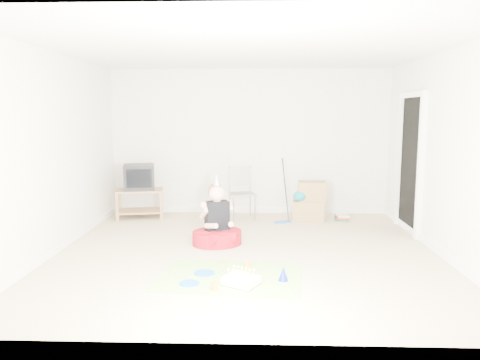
{
  "coord_description": "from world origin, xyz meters",
  "views": [
    {
      "loc": [
        0.12,
        -5.97,
        1.8
      ],
      "look_at": [
        -0.1,
        0.4,
        0.9
      ],
      "focal_mm": 35.0,
      "sensor_mm": 36.0,
      "label": 1
    }
  ],
  "objects_px": {
    "tv_stand": "(140,201)",
    "crt_tv": "(139,177)",
    "seated_woman": "(217,229)",
    "folding_chair": "(242,194)",
    "birthday_cake": "(241,281)",
    "cardboard_boxes": "(309,202)"
  },
  "relations": [
    {
      "from": "birthday_cake",
      "to": "folding_chair",
      "type": "bearing_deg",
      "value": 91.53
    },
    {
      "from": "tv_stand",
      "to": "birthday_cake",
      "type": "distance_m",
      "value": 3.74
    },
    {
      "from": "crt_tv",
      "to": "folding_chair",
      "type": "relative_size",
      "value": 0.57
    },
    {
      "from": "seated_woman",
      "to": "cardboard_boxes",
      "type": "bearing_deg",
      "value": 47.09
    },
    {
      "from": "cardboard_boxes",
      "to": "birthday_cake",
      "type": "height_order",
      "value": "cardboard_boxes"
    },
    {
      "from": "folding_chair",
      "to": "seated_woman",
      "type": "bearing_deg",
      "value": -100.79
    },
    {
      "from": "tv_stand",
      "to": "folding_chair",
      "type": "distance_m",
      "value": 1.8
    },
    {
      "from": "tv_stand",
      "to": "cardboard_boxes",
      "type": "distance_m",
      "value": 2.94
    },
    {
      "from": "folding_chair",
      "to": "seated_woman",
      "type": "height_order",
      "value": "seated_woman"
    },
    {
      "from": "seated_woman",
      "to": "birthday_cake",
      "type": "height_order",
      "value": "seated_woman"
    },
    {
      "from": "crt_tv",
      "to": "folding_chair",
      "type": "xyz_separation_m",
      "value": [
        1.79,
        -0.07,
        -0.28
      ]
    },
    {
      "from": "folding_chair",
      "to": "birthday_cake",
      "type": "distance_m",
      "value": 3.18
    },
    {
      "from": "crt_tv",
      "to": "cardboard_boxes",
      "type": "relative_size",
      "value": 0.77
    },
    {
      "from": "tv_stand",
      "to": "crt_tv",
      "type": "relative_size",
      "value": 1.7
    },
    {
      "from": "cardboard_boxes",
      "to": "birthday_cake",
      "type": "xyz_separation_m",
      "value": [
        -1.06,
        -3.13,
        -0.27
      ]
    },
    {
      "from": "crt_tv",
      "to": "birthday_cake",
      "type": "xyz_separation_m",
      "value": [
        1.88,
        -3.22,
        -0.67
      ]
    },
    {
      "from": "folding_chair",
      "to": "birthday_cake",
      "type": "xyz_separation_m",
      "value": [
        0.08,
        -3.15,
        -0.39
      ]
    },
    {
      "from": "crt_tv",
      "to": "seated_woman",
      "type": "relative_size",
      "value": 0.51
    },
    {
      "from": "cardboard_boxes",
      "to": "birthday_cake",
      "type": "distance_m",
      "value": 3.32
    },
    {
      "from": "crt_tv",
      "to": "seated_woman",
      "type": "xyz_separation_m",
      "value": [
        1.49,
        -1.65,
        -0.5
      ]
    },
    {
      "from": "cardboard_boxes",
      "to": "seated_woman",
      "type": "bearing_deg",
      "value": -132.91
    },
    {
      "from": "crt_tv",
      "to": "birthday_cake",
      "type": "height_order",
      "value": "crt_tv"
    }
  ]
}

